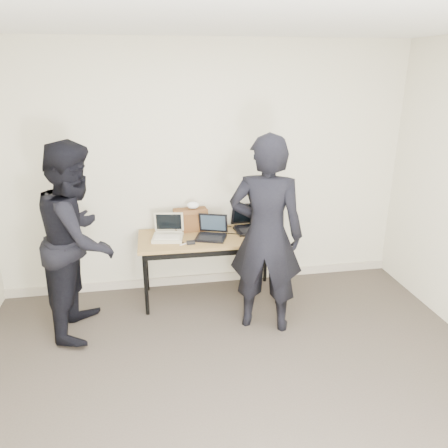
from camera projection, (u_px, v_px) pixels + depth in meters
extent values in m
cube|color=#433A33|center=(249.00, 427.00, 3.13)|extent=(4.50, 4.50, 0.05)
cube|color=white|center=(259.00, 1.00, 2.20)|extent=(4.50, 4.50, 0.05)
cube|color=beige|center=(204.00, 170.00, 4.77)|extent=(4.50, 0.05, 2.70)
cube|color=olive|center=(210.00, 238.00, 4.63)|extent=(1.51, 0.67, 0.03)
cylinder|color=black|center=(146.00, 284.00, 4.40)|extent=(0.04, 0.04, 0.68)
cylinder|color=black|center=(278.00, 275.00, 4.61)|extent=(0.04, 0.04, 0.68)
cylinder|color=black|center=(146.00, 263.00, 4.90)|extent=(0.04, 0.04, 0.68)
cylinder|color=black|center=(266.00, 255.00, 5.10)|extent=(0.04, 0.04, 0.68)
cube|color=black|center=(214.00, 253.00, 4.39)|extent=(1.40, 0.04, 0.06)
cube|color=#BFB799|center=(168.00, 238.00, 4.54)|extent=(0.35, 0.30, 0.04)
cube|color=beige|center=(167.00, 237.00, 4.50)|extent=(0.27, 0.18, 0.01)
cube|color=#BFB799|center=(169.00, 222.00, 4.63)|extent=(0.31, 0.10, 0.21)
cube|color=black|center=(169.00, 222.00, 4.62)|extent=(0.27, 0.08, 0.18)
cube|color=#BFB799|center=(169.00, 232.00, 4.65)|extent=(0.28, 0.06, 0.02)
cube|color=black|center=(211.00, 238.00, 4.55)|extent=(0.37, 0.32, 0.02)
cube|color=black|center=(210.00, 238.00, 4.52)|extent=(0.28, 0.20, 0.01)
cube|color=black|center=(213.00, 223.00, 4.64)|extent=(0.31, 0.17, 0.22)
cube|color=#26333F|center=(213.00, 223.00, 4.64)|extent=(0.26, 0.14, 0.18)
cube|color=black|center=(213.00, 233.00, 4.65)|extent=(0.26, 0.11, 0.01)
cube|color=black|center=(253.00, 230.00, 4.76)|extent=(0.40, 0.31, 0.03)
cube|color=black|center=(254.00, 230.00, 4.73)|extent=(0.32, 0.18, 0.01)
cube|color=black|center=(248.00, 213.00, 4.88)|extent=(0.38, 0.13, 0.25)
cube|color=black|center=(248.00, 213.00, 4.87)|extent=(0.33, 0.10, 0.21)
cube|color=black|center=(249.00, 225.00, 4.88)|extent=(0.34, 0.05, 0.02)
cube|color=#5A3517|center=(190.00, 220.00, 4.76)|extent=(0.37, 0.18, 0.24)
cube|color=#5A3517|center=(191.00, 213.00, 4.67)|extent=(0.36, 0.10, 0.07)
cube|color=#5A3517|center=(205.00, 220.00, 4.80)|extent=(0.02, 0.10, 0.02)
ellipsoid|color=white|center=(193.00, 205.00, 4.71)|extent=(0.14, 0.11, 0.08)
cube|color=black|center=(263.00, 220.00, 4.87)|extent=(0.30, 0.26, 0.16)
cube|color=black|center=(191.00, 242.00, 4.42)|extent=(0.09, 0.06, 0.03)
cube|color=black|center=(256.00, 231.00, 4.76)|extent=(0.14, 0.24, 0.01)
cube|color=black|center=(170.00, 240.00, 4.51)|extent=(0.27, 0.21, 0.01)
cube|color=black|center=(238.00, 234.00, 4.67)|extent=(0.31, 0.13, 0.01)
cube|color=black|center=(221.00, 228.00, 4.86)|extent=(0.25, 0.05, 0.01)
cube|color=silver|center=(212.00, 240.00, 4.51)|extent=(0.22, 0.14, 0.01)
cube|color=silver|center=(191.00, 242.00, 4.47)|extent=(0.24, 0.16, 0.01)
imported|color=black|center=(266.00, 235.00, 4.03)|extent=(0.80, 0.67, 1.89)
imported|color=black|center=(78.00, 239.00, 4.02)|extent=(0.80, 0.97, 1.83)
cube|color=#BDB19C|center=(207.00, 278.00, 5.18)|extent=(4.50, 0.03, 0.10)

